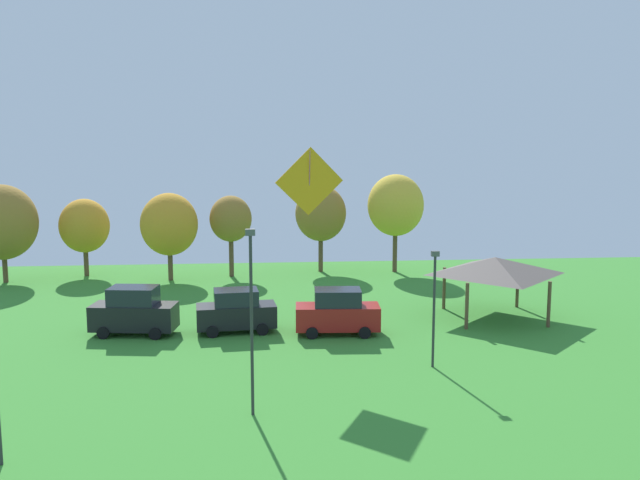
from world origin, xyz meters
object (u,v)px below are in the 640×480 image
treeline_tree_0 (2,222)px  treeline_tree_3 (231,219)px  parked_car_second_from_left (236,311)px  treeline_tree_2 (169,224)px  park_pavilion (495,266)px  parked_car_third_from_left (338,312)px  treeline_tree_4 (321,213)px  treeline_tree_5 (396,205)px  light_post_2 (434,301)px  kite_flying_4 (309,182)px  treeline_tree_1 (84,226)px  light_post_1 (251,313)px  parked_car_leftmost (134,311)px

treeline_tree_0 → treeline_tree_3: bearing=3.0°
parked_car_second_from_left → treeline_tree_2: (-5.42, 14.62, 3.05)m
park_pavilion → treeline_tree_0: treeline_tree_0 is taller
parked_car_second_from_left → parked_car_third_from_left: size_ratio=0.97×
treeline_tree_4 → treeline_tree_5: (5.88, -0.60, 0.65)m
parked_car_second_from_left → light_post_2: (9.18, -6.61, 1.92)m
light_post_2 → treeline_tree_4: 23.98m
kite_flying_4 → treeline_tree_1: bearing=127.2°
treeline_tree_5 → light_post_2: bearing=-96.9°
kite_flying_4 → treeline_tree_2: bearing=116.2°
light_post_1 → treeline_tree_2: (-6.44, 26.08, 0.26)m
parked_car_leftmost → parked_car_second_from_left: bearing=7.9°
parked_car_third_from_left → treeline_tree_0: 27.95m
light_post_1 → parked_car_second_from_left: bearing=95.1°
parked_car_leftmost → treeline_tree_5: (17.40, 16.53, 4.05)m
parked_car_leftmost → treeline_tree_0: 19.39m
light_post_2 → treeline_tree_3: size_ratio=0.86×
kite_flying_4 → parked_car_leftmost: bearing=156.6°
light_post_1 → treeline_tree_3: light_post_1 is taller
treeline_tree_4 → light_post_2: bearing=-82.6°
light_post_1 → kite_flying_4: bearing=70.2°
parked_car_third_from_left → treeline_tree_0: treeline_tree_0 is taller
kite_flying_4 → parked_car_third_from_left: kite_flying_4 is taller
treeline_tree_1 → treeline_tree_3: treeline_tree_3 is taller
treeline_tree_5 → parked_car_second_from_left: bearing=-125.9°
light_post_2 → treeline_tree_0: size_ratio=0.74×
parked_car_third_from_left → park_pavilion: park_pavilion is taller
treeline_tree_5 → treeline_tree_4: bearing=174.2°
light_post_2 → treeline_tree_4: (-3.09, 23.72, 1.59)m
park_pavilion → treeline_tree_3: 21.15m
light_post_1 → treeline_tree_0: treeline_tree_0 is taller
park_pavilion → treeline_tree_0: (-32.42, 13.01, 1.38)m
treeline_tree_1 → treeline_tree_2: bearing=-18.6°
parked_car_second_from_left → treeline_tree_0: (-17.46, 14.85, 3.30)m
kite_flying_4 → parked_car_third_from_left: (1.71, 3.11, -7.17)m
park_pavilion → light_post_2: light_post_2 is taller
kite_flying_4 → treeline_tree_5: size_ratio=0.42×
parked_car_leftmost → treeline_tree_1: 18.38m
treeline_tree_2 → treeline_tree_4: bearing=12.2°
treeline_tree_5 → light_post_1: bearing=-111.4°
parked_car_leftmost → treeline_tree_4: size_ratio=0.67×
light_post_1 → treeline_tree_4: size_ratio=1.03×
kite_flying_4 → treeline_tree_5: (8.26, 20.48, -3.05)m
kite_flying_4 → treeline_tree_1: (-15.85, 20.85, -4.47)m
light_post_2 → treeline_tree_1: size_ratio=0.90×
park_pavilion → treeline_tree_0: 34.96m
treeline_tree_4 → parked_car_third_from_left: bearing=-92.1°
parked_car_leftmost → light_post_1: bearing=-52.9°
parked_car_second_from_left → treeline_tree_1: 20.98m
light_post_1 → treeline_tree_0: (-18.48, 26.30, 0.52)m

